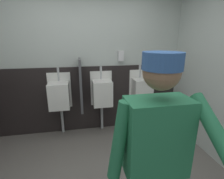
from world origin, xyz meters
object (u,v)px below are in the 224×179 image
(person, at_px, (156,150))
(soap_dispenser, at_px, (121,56))
(urinal_right, at_px, (141,90))
(urinal_left, at_px, (59,95))
(urinal_middle, at_px, (102,92))

(person, height_order, soap_dispenser, person)
(urinal_right, distance_m, person, 2.13)
(urinal_left, height_order, urinal_middle, same)
(person, bearing_deg, urinal_right, 72.28)
(urinal_right, xyz_separation_m, soap_dispenser, (-0.38, 0.12, 0.64))
(urinal_middle, xyz_separation_m, soap_dispenser, (0.37, 0.12, 0.64))
(urinal_right, bearing_deg, urinal_middle, 180.00)
(person, xyz_separation_m, soap_dispenser, (0.27, 2.14, 0.44))
(soap_dispenser, bearing_deg, urinal_left, -173.92)
(soap_dispenser, bearing_deg, urinal_middle, -162.16)
(urinal_left, distance_m, urinal_right, 1.50)
(urinal_right, bearing_deg, soap_dispenser, 162.50)
(urinal_left, relative_size, person, 0.75)
(urinal_left, height_order, urinal_right, same)
(urinal_left, bearing_deg, urinal_middle, 0.00)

